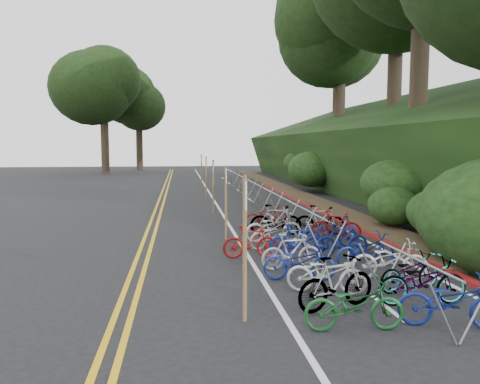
# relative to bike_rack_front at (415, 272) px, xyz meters

# --- Properties ---
(ground) EXTENTS (120.00, 120.00, 0.00)m
(ground) POSITION_rel_bike_rack_front_xyz_m (-3.46, 2.38, -0.80)
(ground) COLOR black
(ground) RESTS_ON ground
(road_markings) EXTENTS (7.47, 80.00, 0.01)m
(road_markings) POSITION_rel_bike_rack_front_xyz_m (-2.82, 12.48, -0.80)
(road_markings) COLOR gold
(road_markings) RESTS_ON ground
(red_curb) EXTENTS (0.25, 28.00, 0.10)m
(red_curb) POSITION_rel_bike_rack_front_xyz_m (2.24, 14.38, -0.75)
(red_curb) COLOR maroon
(red_curb) RESTS_ON ground
(embankment) EXTENTS (14.30, 48.14, 9.11)m
(embankment) POSITION_rel_bike_rack_front_xyz_m (9.50, 21.42, 1.77)
(embankment) COLOR black
(embankment) RESTS_ON ground
(tree_cluster) EXTENTS (34.00, 55.33, 21.17)m
(tree_cluster) POSITION_rel_bike_rack_front_xyz_m (6.30, 24.42, 12.34)
(tree_cluster) COLOR #2D2319
(tree_cluster) RESTS_ON ground
(bike_rack_front) EXTENTS (1.10, 3.08, 1.08)m
(bike_rack_front) POSITION_rel_bike_rack_front_xyz_m (0.00, 0.00, 0.00)
(bike_rack_front) COLOR gray
(bike_rack_front) RESTS_ON ground
(bike_racks_rest) EXTENTS (1.14, 23.00, 1.17)m
(bike_racks_rest) POSITION_rel_bike_rack_front_xyz_m (-0.46, 15.38, 0.05)
(bike_racks_rest) COLOR gray
(bike_racks_rest) RESTS_ON ground
(signpost_near) EXTENTS (0.08, 0.40, 2.65)m
(signpost_near) POSITION_rel_bike_rack_front_xyz_m (-3.23, 0.02, 0.71)
(signpost_near) COLOR brown
(signpost_near) RESTS_ON ground
(signposts_rest) EXTENTS (0.08, 18.40, 2.50)m
(signposts_rest) POSITION_rel_bike_rack_front_xyz_m (-2.86, 16.38, 0.63)
(signposts_rest) COLOR brown
(signposts_rest) RESTS_ON ground
(bike_front) EXTENTS (0.49, 1.58, 0.94)m
(bike_front) POSITION_rel_bike_rack_front_xyz_m (-2.43, 4.70, -0.33)
(bike_front) COLOR maroon
(bike_front) RESTS_ON ground
(bike_valet) EXTENTS (3.32, 11.96, 1.09)m
(bike_valet) POSITION_rel_bike_rack_front_xyz_m (-0.48, 3.79, -0.32)
(bike_valet) COLOR #144C1E
(bike_valet) RESTS_ON ground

